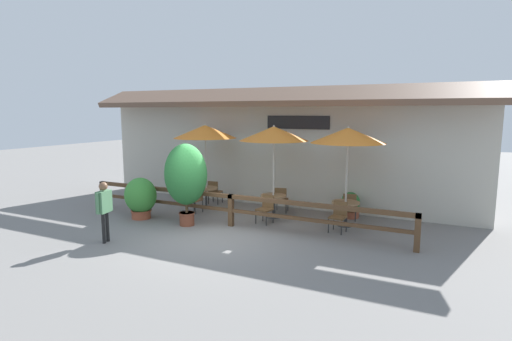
# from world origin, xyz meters

# --- Properties ---
(ground_plane) EXTENTS (60.00, 60.00, 0.00)m
(ground_plane) POSITION_xyz_m (0.00, 0.00, 0.00)
(ground_plane) COLOR slate
(building_facade) EXTENTS (14.28, 1.49, 4.23)m
(building_facade) POSITION_xyz_m (0.00, 4.10, 2.17)
(building_facade) COLOR #BCB7A8
(building_facade) RESTS_ON ground
(patio_railing) EXTENTS (10.40, 0.14, 0.95)m
(patio_railing) POSITION_xyz_m (0.00, 1.05, 0.70)
(patio_railing) COLOR brown
(patio_railing) RESTS_ON ground
(patio_umbrella_near) EXTENTS (2.16, 2.16, 2.95)m
(patio_umbrella_near) POSITION_xyz_m (-1.89, 2.64, 2.68)
(patio_umbrella_near) COLOR #B7B2A8
(patio_umbrella_near) RESTS_ON ground
(dining_table_near) EXTENTS (0.82, 0.82, 0.73)m
(dining_table_near) POSITION_xyz_m (-1.89, 2.64, 0.58)
(dining_table_near) COLOR olive
(dining_table_near) RESTS_ON ground
(chair_near_streetside) EXTENTS (0.47, 0.47, 0.86)m
(chair_near_streetside) POSITION_xyz_m (-1.87, 1.97, 0.48)
(chair_near_streetside) COLOR brown
(chair_near_streetside) RESTS_ON ground
(chair_near_wallside) EXTENTS (0.45, 0.45, 0.86)m
(chair_near_wallside) POSITION_xyz_m (-1.97, 3.32, 0.48)
(chair_near_wallside) COLOR brown
(chair_near_wallside) RESTS_ON ground
(patio_umbrella_middle) EXTENTS (2.16, 2.16, 2.95)m
(patio_umbrella_middle) POSITION_xyz_m (0.74, 2.49, 2.68)
(patio_umbrella_middle) COLOR #B7B2A8
(patio_umbrella_middle) RESTS_ON ground
(dining_table_middle) EXTENTS (0.82, 0.82, 0.73)m
(dining_table_middle) POSITION_xyz_m (0.74, 2.49, 0.58)
(dining_table_middle) COLOR olive
(dining_table_middle) RESTS_ON ground
(chair_middle_streetside) EXTENTS (0.48, 0.48, 0.86)m
(chair_middle_streetside) POSITION_xyz_m (0.79, 1.79, 0.48)
(chair_middle_streetside) COLOR brown
(chair_middle_streetside) RESTS_ON ground
(chair_middle_wallside) EXTENTS (0.50, 0.50, 0.86)m
(chair_middle_wallside) POSITION_xyz_m (0.73, 3.20, 0.48)
(chair_middle_wallside) COLOR brown
(chair_middle_wallside) RESTS_ON ground
(patio_umbrella_far) EXTENTS (2.16, 2.16, 2.95)m
(patio_umbrella_far) POSITION_xyz_m (3.04, 2.53, 2.68)
(patio_umbrella_far) COLOR #B7B2A8
(patio_umbrella_far) RESTS_ON ground
(dining_table_far) EXTENTS (0.82, 0.82, 0.73)m
(dining_table_far) POSITION_xyz_m (3.04, 2.53, 0.58)
(dining_table_far) COLOR olive
(dining_table_far) RESTS_ON ground
(chair_far_streetside) EXTENTS (0.47, 0.47, 0.86)m
(chair_far_streetside) POSITION_xyz_m (3.01, 1.85, 0.48)
(chair_far_streetside) COLOR brown
(chair_far_streetside) RESTS_ON ground
(chair_far_wallside) EXTENTS (0.45, 0.45, 0.86)m
(chair_far_wallside) POSITION_xyz_m (3.03, 3.21, 0.48)
(chair_far_wallside) COLOR brown
(chair_far_wallside) RESTS_ON ground
(potted_plant_entrance_palm) EXTENTS (1.29, 1.16, 2.44)m
(potted_plant_entrance_palm) POSITION_xyz_m (-1.23, 0.55, 1.50)
(potted_plant_entrance_palm) COLOR brown
(potted_plant_entrance_palm) RESTS_ON ground
(potted_plant_small_flowering) EXTENTS (1.04, 0.94, 1.30)m
(potted_plant_small_flowering) POSITION_xyz_m (-3.00, 0.57, 0.69)
(potted_plant_small_flowering) COLOR #9E4C33
(potted_plant_small_flowering) RESTS_ON ground
(potted_plant_corner_fern) EXTENTS (0.60, 0.59, 0.82)m
(potted_plant_corner_fern) POSITION_xyz_m (2.97, 3.55, 0.39)
(potted_plant_corner_fern) COLOR #9E4C33
(potted_plant_corner_fern) RESTS_ON ground
(pedestrian) EXTENTS (0.27, 0.55, 1.59)m
(pedestrian) POSITION_xyz_m (-2.20, -1.67, 1.02)
(pedestrian) COLOR black
(pedestrian) RESTS_ON ground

